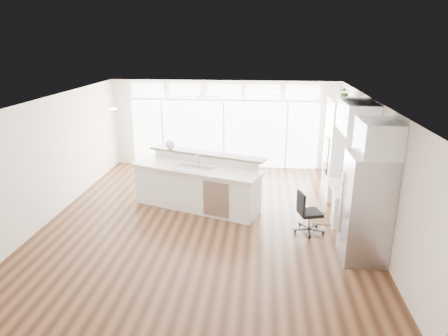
# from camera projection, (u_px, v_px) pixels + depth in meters

# --- Properties ---
(floor) EXTENTS (7.00, 8.00, 0.02)m
(floor) POSITION_uv_depth(u_px,v_px,m) (207.00, 219.00, 9.07)
(floor) COLOR #3D2213
(floor) RESTS_ON ground
(ceiling) EXTENTS (7.00, 8.00, 0.02)m
(ceiling) POSITION_uv_depth(u_px,v_px,m) (205.00, 100.00, 8.23)
(ceiling) COLOR white
(ceiling) RESTS_ON wall_back
(wall_back) EXTENTS (7.00, 0.04, 2.70)m
(wall_back) POSITION_uv_depth(u_px,v_px,m) (224.00, 124.00, 12.43)
(wall_back) COLOR white
(wall_back) RESTS_ON floor
(wall_front) EXTENTS (7.00, 0.04, 2.70)m
(wall_front) POSITION_uv_depth(u_px,v_px,m) (159.00, 259.00, 4.87)
(wall_front) COLOR white
(wall_front) RESTS_ON floor
(wall_left) EXTENTS (0.04, 8.00, 2.70)m
(wall_left) POSITION_uv_depth(u_px,v_px,m) (52.00, 158.00, 8.98)
(wall_left) COLOR white
(wall_left) RESTS_ON floor
(wall_right) EXTENTS (0.04, 8.00, 2.70)m
(wall_right) POSITION_uv_depth(u_px,v_px,m) (372.00, 167.00, 8.32)
(wall_right) COLOR white
(wall_right) RESTS_ON floor
(glass_wall) EXTENTS (5.80, 0.06, 2.08)m
(glass_wall) POSITION_uv_depth(u_px,v_px,m) (224.00, 134.00, 12.47)
(glass_wall) COLOR white
(glass_wall) RESTS_ON wall_back
(transom_row) EXTENTS (5.90, 0.06, 0.40)m
(transom_row) POSITION_uv_depth(u_px,v_px,m) (224.00, 91.00, 12.05)
(transom_row) COLOR white
(transom_row) RESTS_ON wall_back
(desk_window) EXTENTS (0.04, 0.85, 0.85)m
(desk_window) POSITION_uv_depth(u_px,v_px,m) (367.00, 154.00, 8.54)
(desk_window) COLOR silver
(desk_window) RESTS_ON wall_right
(ceiling_fan) EXTENTS (1.16, 1.16, 0.32)m
(ceiling_fan) POSITION_uv_depth(u_px,v_px,m) (202.00, 93.00, 10.99)
(ceiling_fan) COLOR white
(ceiling_fan) RESTS_ON ceiling
(recessed_lights) EXTENTS (3.40, 3.00, 0.02)m
(recessed_lights) POSITION_uv_depth(u_px,v_px,m) (206.00, 99.00, 8.42)
(recessed_lights) COLOR white
(recessed_lights) RESTS_ON ceiling
(oven_cabinet) EXTENTS (0.64, 1.20, 2.50)m
(oven_cabinet) POSITION_uv_depth(u_px,v_px,m) (340.00, 149.00, 10.08)
(oven_cabinet) COLOR white
(oven_cabinet) RESTS_ON floor
(desk_nook) EXTENTS (0.72, 1.30, 0.76)m
(desk_nook) POSITION_uv_depth(u_px,v_px,m) (347.00, 204.00, 8.94)
(desk_nook) COLOR white
(desk_nook) RESTS_ON floor
(upper_cabinets) EXTENTS (0.64, 1.30, 0.64)m
(upper_cabinets) POSITION_uv_depth(u_px,v_px,m) (357.00, 117.00, 8.32)
(upper_cabinets) COLOR white
(upper_cabinets) RESTS_ON wall_right
(refrigerator) EXTENTS (0.76, 0.90, 2.00)m
(refrigerator) POSITION_uv_depth(u_px,v_px,m) (366.00, 208.00, 7.19)
(refrigerator) COLOR #A3A3A8
(refrigerator) RESTS_ON floor
(fridge_cabinet) EXTENTS (0.64, 0.90, 0.60)m
(fridge_cabinet) POSITION_uv_depth(u_px,v_px,m) (378.00, 138.00, 6.78)
(fridge_cabinet) COLOR white
(fridge_cabinet) RESTS_ON wall_right
(framed_photos) EXTENTS (0.06, 0.22, 0.80)m
(framed_photos) POSITION_uv_depth(u_px,v_px,m) (360.00, 153.00, 9.18)
(framed_photos) COLOR black
(framed_photos) RESTS_ON wall_right
(kitchen_island) EXTENTS (3.37, 2.17, 1.25)m
(kitchen_island) POSITION_uv_depth(u_px,v_px,m) (196.00, 183.00, 9.50)
(kitchen_island) COLOR white
(kitchen_island) RESTS_ON floor
(rug) EXTENTS (1.02, 0.79, 0.01)m
(rug) POSITION_uv_depth(u_px,v_px,m) (332.00, 219.00, 9.05)
(rug) COLOR #342210
(rug) RESTS_ON floor
(office_chair) EXTENTS (0.57, 0.54, 0.90)m
(office_chair) POSITION_uv_depth(u_px,v_px,m) (310.00, 212.00, 8.32)
(office_chair) COLOR black
(office_chair) RESTS_ON floor
(fishbowl) EXTENTS (0.28, 0.28, 0.24)m
(fishbowl) POSITION_uv_depth(u_px,v_px,m) (170.00, 145.00, 9.99)
(fishbowl) COLOR silver
(fishbowl) RESTS_ON kitchen_island
(monitor) EXTENTS (0.14, 0.45, 0.37)m
(monitor) POSITION_uv_depth(u_px,v_px,m) (345.00, 180.00, 8.77)
(monitor) COLOR black
(monitor) RESTS_ON desk_nook
(keyboard) EXTENTS (0.15, 0.31, 0.01)m
(keyboard) POSITION_uv_depth(u_px,v_px,m) (337.00, 187.00, 8.84)
(keyboard) COLOR silver
(keyboard) RESTS_ON desk_nook
(potted_plant) EXTENTS (0.31, 0.34, 0.25)m
(potted_plant) POSITION_uv_depth(u_px,v_px,m) (345.00, 94.00, 9.65)
(potted_plant) COLOR #3A6129
(potted_plant) RESTS_ON oven_cabinet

